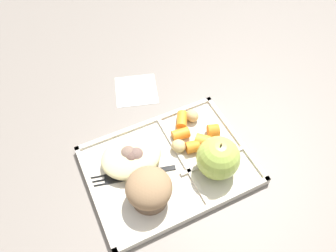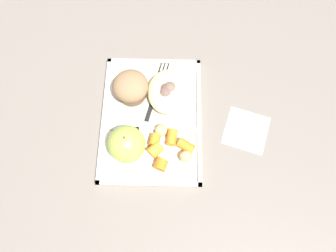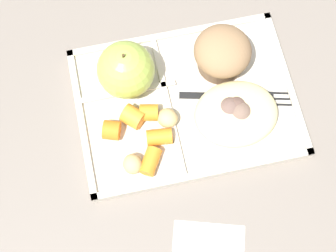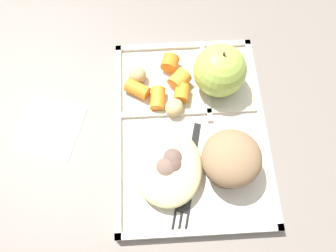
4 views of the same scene
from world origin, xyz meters
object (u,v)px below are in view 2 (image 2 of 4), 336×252
bran_muffin (131,87)px  plastic_fork (157,88)px  green_apple (127,144)px  lunch_tray (152,120)px

bran_muffin → plastic_fork: 0.07m
green_apple → plastic_fork: bearing=-20.9°
lunch_tray → green_apple: size_ratio=3.62×
lunch_tray → green_apple: 0.10m
bran_muffin → plastic_fork: (0.02, -0.06, -0.03)m
plastic_fork → lunch_tray: bearing=172.0°
bran_muffin → green_apple: bearing=-180.0°
lunch_tray → green_apple: (-0.07, 0.05, 0.05)m
lunch_tray → bran_muffin: (0.06, 0.05, 0.04)m
lunch_tray → plastic_fork: 0.08m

